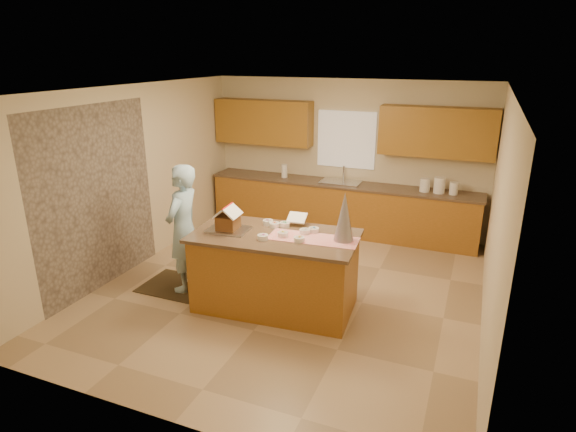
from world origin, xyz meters
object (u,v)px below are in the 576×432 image
object	(u,v)px
boy	(183,229)
island_base	(275,273)
tinsel_tree	(344,217)
gingerbread_house	(228,220)

from	to	relation	value
boy	island_base	bearing A→B (deg)	86.32
island_base	tinsel_tree	world-z (taller)	tinsel_tree
gingerbread_house	tinsel_tree	bearing A→B (deg)	8.74
gingerbread_house	boy	bearing A→B (deg)	172.12
island_base	gingerbread_house	size ratio (longest dim) A/B	5.99
tinsel_tree	gingerbread_house	bearing A→B (deg)	-171.26
island_base	tinsel_tree	bearing A→B (deg)	3.67
island_base	boy	world-z (taller)	boy
tinsel_tree	boy	xyz separation A→B (m)	(-2.18, -0.12, -0.41)
boy	gingerbread_house	bearing A→B (deg)	78.56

